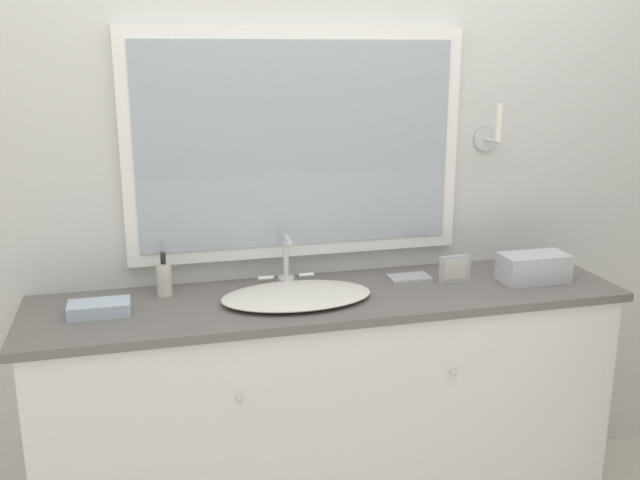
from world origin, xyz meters
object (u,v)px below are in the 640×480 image
(sink_basin, at_px, (296,294))
(soap_bottle, at_px, (164,278))
(picture_frame, at_px, (455,269))
(appliance_box, at_px, (534,268))

(sink_basin, distance_m, soap_bottle, 0.46)
(sink_basin, xyz_separation_m, picture_frame, (0.60, 0.04, 0.03))
(sink_basin, distance_m, picture_frame, 0.60)
(soap_bottle, distance_m, appliance_box, 1.33)
(sink_basin, bearing_deg, soap_bottle, 159.52)
(appliance_box, relative_size, picture_frame, 2.06)
(soap_bottle, relative_size, appliance_box, 0.63)
(sink_basin, relative_size, picture_frame, 4.32)
(soap_bottle, relative_size, picture_frame, 1.30)
(soap_bottle, height_order, picture_frame, soap_bottle)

